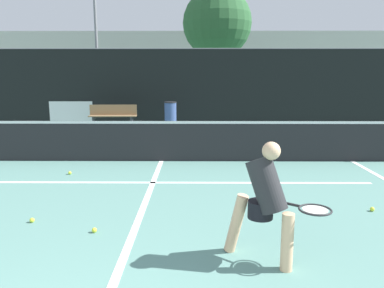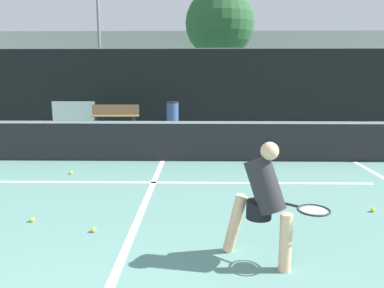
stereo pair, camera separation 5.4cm
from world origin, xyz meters
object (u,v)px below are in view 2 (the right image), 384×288
player_practicing (264,199)px  courtside_bench (115,115)px  parked_car (88,104)px  trash_bin (173,115)px

player_practicing → courtside_bench: (-3.93, 10.63, -0.25)m
player_practicing → parked_car: 15.04m
courtside_bench → parked_car: 3.77m
parked_car → courtside_bench: bearing=-57.9°
trash_bin → parked_car: parked_car is taller
player_practicing → parked_car: bearing=151.2°
trash_bin → player_practicing: bearing=-80.9°
courtside_bench → trash_bin: 2.24m
courtside_bench → player_practicing: bearing=-71.9°
parked_car → trash_bin: bearing=-37.6°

